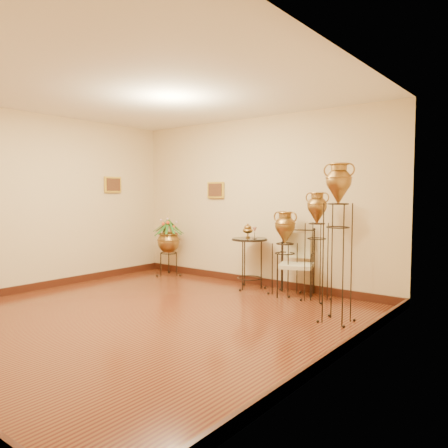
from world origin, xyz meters
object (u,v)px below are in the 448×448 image
Objects in this scene: amphora_tall at (338,241)px; amphora_mid at (317,245)px; side_table at (249,262)px; planter_urn at (169,239)px; armchair at (296,263)px.

amphora_tall is 1.21× the size of amphora_mid.
side_table is (-1.89, 0.90, -0.55)m from amphora_tall.
side_table is at bearing 0.03° from planter_urn.
amphora_tall is 3.85m from planter_urn.
amphora_tall is 1.56× the size of planter_urn.
armchair is (-0.37, 0.08, -0.30)m from amphora_mid.
amphora_mid is at bearing -3.75° from side_table.
planter_urn is at bearing -179.97° from side_table.
side_table is at bearing 159.14° from armchair.
armchair is at bearing 0.00° from planter_urn.
side_table is at bearing 176.25° from amphora_mid.
planter_urn is 2.70m from armchair.
armchair is at bearing 167.87° from amphora_mid.
amphora_mid reaches higher than planter_urn.
armchair is 0.96× the size of side_table.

